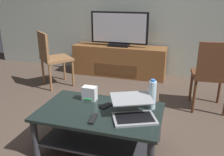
{
  "coord_description": "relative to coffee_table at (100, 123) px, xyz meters",
  "views": [
    {
      "loc": [
        0.73,
        -2.04,
        1.46
      ],
      "look_at": [
        0.02,
        0.32,
        0.58
      ],
      "focal_mm": 37.72,
      "sensor_mm": 36.0,
      "label": 1
    }
  ],
  "objects": [
    {
      "name": "side_chair",
      "position": [
        -1.32,
        1.39,
        0.22
      ],
      "size": [
        0.62,
        0.62,
        0.9
      ],
      "color": "brown",
      "rests_on": "ground"
    },
    {
      "name": "router_box",
      "position": [
        -0.18,
        0.19,
        0.2
      ],
      "size": [
        0.14,
        0.09,
        0.15
      ],
      "color": "silver",
      "rests_on": "coffee_table"
    },
    {
      "name": "tv_remote",
      "position": [
        0.0,
        -0.18,
        0.14
      ],
      "size": [
        0.06,
        0.16,
        0.02
      ],
      "primitive_type": "cube",
      "rotation": [
        0.0,
        0.0,
        0.12
      ],
      "color": "black",
      "rests_on": "coffee_table"
    },
    {
      "name": "ground_plane",
      "position": [
        -0.05,
        0.18,
        -0.3
      ],
      "size": [
        7.68,
        7.68,
        0.0
      ],
      "primitive_type": "plane",
      "color": "#4C3D33"
    },
    {
      "name": "coffee_table",
      "position": [
        0.0,
        0.0,
        0.0
      ],
      "size": [
        1.15,
        0.7,
        0.43
      ],
      "color": "black",
      "rests_on": "ground"
    },
    {
      "name": "water_bottle_near",
      "position": [
        0.46,
        0.19,
        0.27
      ],
      "size": [
        0.07,
        0.07,
        0.29
      ],
      "color": "silver",
      "rests_on": "coffee_table"
    },
    {
      "name": "dining_chair",
      "position": [
        1.07,
        1.19,
        0.23
      ],
      "size": [
        0.48,
        0.48,
        0.93
      ],
      "color": "#59331E",
      "rests_on": "ground"
    },
    {
      "name": "media_cabinet",
      "position": [
        -0.42,
        2.25,
        -0.02
      ],
      "size": [
        1.71,
        0.43,
        0.56
      ],
      "color": "brown",
      "rests_on": "ground"
    },
    {
      "name": "laptop",
      "position": [
        0.32,
        -0.02,
        0.19
      ],
      "size": [
        0.49,
        0.5,
        0.16
      ],
      "color": "gray",
      "rests_on": "coffee_table"
    },
    {
      "name": "television",
      "position": [
        -0.42,
        2.22,
        0.56
      ],
      "size": [
        1.04,
        0.2,
        0.61
      ],
      "color": "black",
      "rests_on": "media_cabinet"
    },
    {
      "name": "cell_phone",
      "position": [
        0.03,
        0.1,
        0.14
      ],
      "size": [
        0.12,
        0.16,
        0.01
      ],
      "primitive_type": "cube",
      "rotation": [
        0.0,
        0.0,
        -0.43
      ],
      "color": "black",
      "rests_on": "coffee_table"
    }
  ]
}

